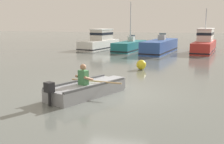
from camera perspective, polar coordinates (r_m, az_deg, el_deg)
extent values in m
plane|color=slate|center=(10.62, 0.16, -4.21)|extent=(120.00, 120.00, 0.00)
cube|color=gray|center=(10.15, -5.25, -3.67)|extent=(2.27, 3.28, 0.44)
cube|color=gray|center=(11.40, 0.92, -2.07)|extent=(0.72, 0.61, 0.42)
cube|color=#4D4E51|center=(10.45, -7.25, -1.89)|extent=(1.31, 2.81, 0.08)
cube|color=#4D4E51|center=(9.74, -3.16, -2.71)|extent=(1.31, 2.81, 0.08)
cube|color=#A0A2A8|center=(10.04, -5.68, -2.77)|extent=(1.04, 0.67, 0.06)
cylinder|color=black|center=(9.09, -12.68, -5.21)|extent=(0.13, 0.13, 0.54)
cube|color=black|center=(9.00, -12.76, -3.06)|extent=(0.35, 0.33, 0.32)
cube|color=#3F7F4C|center=(9.94, -5.91, -1.14)|extent=(0.40, 0.34, 0.52)
sphere|color=#9E7051|center=(9.87, -5.95, 1.03)|extent=(0.22, 0.22, 0.22)
cylinder|color=#9E7051|center=(10.14, -6.58, -1.04)|extent=(0.26, 0.43, 0.23)
cylinder|color=#9E7051|center=(9.83, -4.81, -1.37)|extent=(0.26, 0.43, 0.23)
cylinder|color=tan|center=(10.23, -3.30, -1.92)|extent=(2.00, 0.27, 0.06)
cube|color=white|center=(27.49, -2.62, 5.63)|extent=(2.79, 5.58, 0.86)
cube|color=black|center=(27.51, -2.61, 5.04)|extent=(2.84, 5.62, 0.10)
cube|color=beige|center=(27.84, -2.13, 7.63)|extent=(1.78, 2.47, 1.02)
cube|color=black|center=(27.84, -2.13, 7.89)|extent=(1.82, 2.51, 0.24)
cube|color=white|center=(27.82, -2.14, 8.76)|extent=(1.87, 2.59, 0.08)
cube|color=#1E727A|center=(25.91, 3.66, 5.32)|extent=(2.30, 5.50, 0.85)
cube|color=black|center=(25.94, 3.65, 4.71)|extent=(2.34, 5.55, 0.10)
cube|color=silver|center=(26.24, 3.98, 6.80)|extent=(0.61, 0.57, 0.44)
cube|color=slate|center=(26.48, 4.18, 7.22)|extent=(0.55, 0.12, 0.36)
cylinder|color=silver|center=(25.94, 3.82, 10.22)|extent=(0.10, 0.10, 3.57)
cube|color=#2D519E|center=(24.61, 9.84, 5.20)|extent=(2.66, 6.76, 1.09)
cube|color=black|center=(24.64, 9.81, 4.39)|extent=(2.70, 6.81, 0.10)
cube|color=#B2ADA3|center=(25.03, 10.19, 7.03)|extent=(0.66, 0.58, 0.44)
cube|color=slate|center=(25.27, 10.35, 7.46)|extent=(0.59, 0.13, 0.36)
cube|color=#B72D28|center=(26.02, 18.39, 4.94)|extent=(2.44, 6.47, 0.95)
cube|color=black|center=(26.05, 18.35, 4.27)|extent=(2.49, 6.51, 0.10)
cube|color=silver|center=(26.52, 18.64, 7.19)|extent=(1.58, 2.80, 1.06)
cube|color=black|center=(26.52, 18.66, 7.48)|extent=(1.61, 2.83, 0.24)
cube|color=white|center=(26.50, 18.71, 8.42)|extent=(1.65, 2.94, 0.08)
cylinder|color=silver|center=(26.09, 18.66, 9.14)|extent=(0.10, 0.10, 2.87)
sphere|color=yellow|center=(15.69, 6.02, 1.49)|extent=(0.55, 0.55, 0.55)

